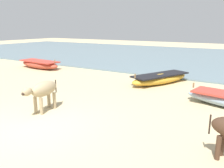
% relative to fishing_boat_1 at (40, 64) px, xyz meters
% --- Properties ---
extents(ground, '(80.00, 80.00, 0.00)m').
position_rel_fishing_boat_1_xyz_m(ground, '(7.66, -7.02, -0.30)').
color(ground, '#CCB789').
extents(sea_water, '(60.00, 20.00, 0.08)m').
position_rel_fishing_boat_1_xyz_m(sea_water, '(7.66, 11.54, -0.26)').
color(sea_water, slate).
rests_on(sea_water, ground).
extents(fishing_boat_1, '(3.62, 1.38, 0.75)m').
position_rel_fishing_boat_1_xyz_m(fishing_boat_1, '(0.00, 0.00, 0.00)').
color(fishing_boat_1, '#B74733').
rests_on(fishing_boat_1, ground).
extents(fishing_boat_3, '(2.42, 3.75, 0.70)m').
position_rel_fishing_boat_1_xyz_m(fishing_boat_3, '(8.82, 0.13, -0.02)').
color(fishing_boat_3, gold).
rests_on(fishing_boat_3, ground).
extents(cow_adult_dun, '(0.59, 1.62, 1.05)m').
position_rel_fishing_boat_1_xyz_m(cow_adult_dun, '(6.88, -5.89, 0.46)').
color(cow_adult_dun, tan).
rests_on(cow_adult_dun, ground).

